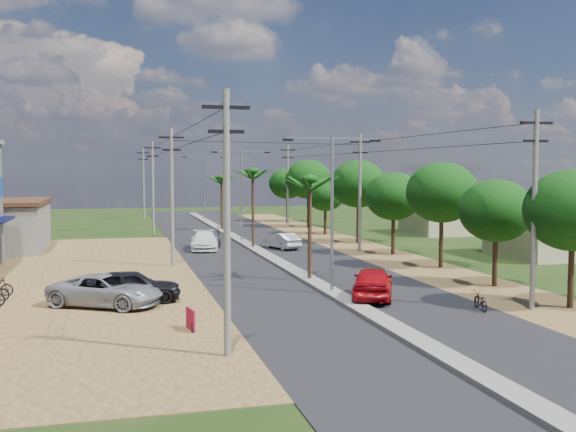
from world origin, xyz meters
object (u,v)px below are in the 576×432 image
car_parked_silver (106,291)px  car_white_far (204,241)px  roadside_sign (191,320)px  car_parked_dark (131,287)px  car_red_near (373,283)px  moto_rider_east (480,302)px  car_silver_mid (281,241)px

car_parked_silver → car_white_far: bearing=10.8°
roadside_sign → car_parked_dark: bearing=98.6°
car_red_near → car_parked_dark: (-11.42, 2.01, -0.01)m
moto_rider_east → car_parked_dark: bearing=-9.3°
car_red_near → moto_rider_east: bearing=158.8°
car_parked_silver → roadside_sign: (3.27, -5.59, -0.29)m
car_parked_silver → car_red_near: bearing=-66.3°
car_silver_mid → moto_rider_east: bearing=78.2°
car_silver_mid → car_parked_dark: bearing=38.8°
car_silver_mid → car_white_far: (-6.01, 0.92, 0.08)m
car_red_near → car_parked_silver: 12.66m
car_silver_mid → car_red_near: bearing=69.4°
moto_rider_east → roadside_sign: (-13.01, -0.50, 0.02)m
car_red_near → car_parked_silver: bearing=17.3°
car_red_near → car_parked_dark: bearing=13.7°
car_silver_mid → moto_rider_east: (3.05, -24.77, -0.21)m
car_white_far → car_parked_dark: car_parked_dark is taller
car_silver_mid → car_parked_dark: 22.57m
car_red_near → car_silver_mid: (0.65, 21.09, -0.16)m
moto_rider_east → roadside_sign: bearing=13.6°
car_red_near → roadside_sign: car_red_near is taller
car_white_far → car_parked_dark: 20.89m
car_parked_silver → roadside_sign: size_ratio=4.96×
car_silver_mid → car_white_far: car_white_far is taller
car_silver_mid → car_white_far: 6.08m
car_white_far → car_parked_silver: (-7.22, -20.59, 0.02)m
car_silver_mid → car_parked_silver: size_ratio=0.73×
car_parked_silver → moto_rider_east: (16.28, -5.10, -0.31)m
car_parked_silver → moto_rider_east: bearing=-77.3°
car_red_near → moto_rider_east: size_ratio=2.91×
car_silver_mid → car_white_far: bearing=-27.5°
moto_rider_east → roadside_sign: size_ratio=1.51×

